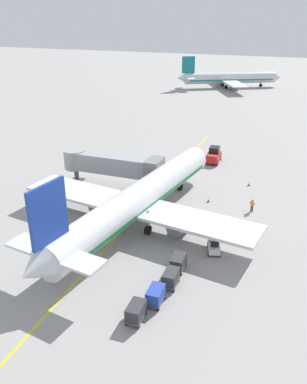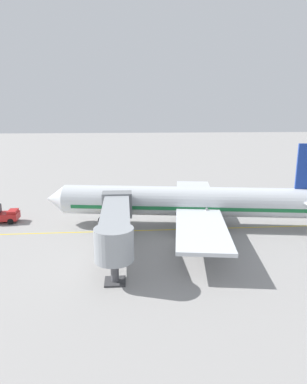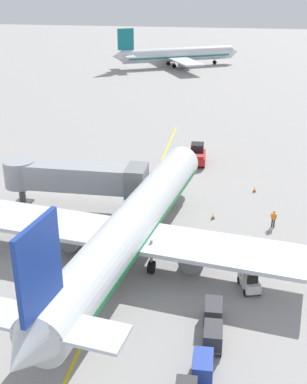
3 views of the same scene
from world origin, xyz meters
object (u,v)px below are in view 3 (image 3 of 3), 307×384
Objects in this scene: baggage_cart_front at (213,311)px; safety_cone_nose_right at (213,216)px; jet_bridge at (75,177)px; baggage_cart_third_in_train at (203,366)px; pushback_tractor at (197,155)px; baggage_tug_lead at (249,281)px; safety_cone_nose_left at (255,189)px; ground_crew_wing_walker at (274,218)px; parked_airliner at (132,226)px; distant_taxiing_airliner at (177,55)px; baggage_cart_second_in_train at (213,336)px.

safety_cone_nose_right is (-0.90, 16.58, -0.66)m from baggage_cart_front.
jet_bridge reaches higher than baggage_cart_third_in_train.
baggage_tug_lead is (6.47, -27.89, -0.39)m from pushback_tractor.
jet_bridge is at bearing -158.88° from safety_cone_nose_left.
ground_crew_wing_walker is (8.93, -16.83, -0.15)m from pushback_tractor.
pushback_tractor is (11.51, 15.60, -2.36)m from jet_bridge.
parked_airliner reaches higher than jet_bridge.
jet_bridge is 5.23× the size of baggage_cart_front.
baggage_tug_lead is at bearing 74.24° from baggage_cart_third_in_train.
baggage_cart_third_in_train is (-0.34, -5.60, 0.00)m from baggage_cart_front.
safety_cone_nose_left is at bearing 82.03° from baggage_cart_front.
ground_crew_wing_walker reaches higher than baggage_tug_lead.
ground_crew_wing_walker is at bearing -77.22° from distant_taxiing_airliner.
safety_cone_nose_right is at bearing -80.77° from distant_taxiing_airliner.
pushback_tractor reaches higher than baggage_cart_front.
jet_bridge is 21.95m from baggage_tug_lead.
ground_crew_wing_walker is (20.44, -1.23, -2.50)m from jet_bridge.
baggage_cart_front is (-2.55, -4.66, 0.24)m from baggage_tug_lead.
safety_cone_nose_right is (-4.29, -7.65, 0.00)m from safety_cone_nose_left.
baggage_tug_lead reaches higher than baggage_cart_front.
baggage_cart_third_in_train is at bearing -104.09° from ground_crew_wing_walker.
ground_crew_wing_walker is at bearing 77.48° from baggage_tug_lead.
distant_taxiing_airliner is (0.09, 88.48, -0.43)m from jet_bridge.
safety_cone_nose_left is (0.84, 19.56, -0.42)m from baggage_tug_lead.
jet_bridge is at bearing -126.42° from pushback_tractor.
distant_taxiing_airliner reaches higher than safety_cone_nose_right.
distant_taxiing_airliner is (-15.00, 111.03, 2.08)m from baggage_cart_third_in_train.
safety_cone_nose_left is 83.39m from distant_taxiing_airliner.
pushback_tractor is at bearing -81.10° from distant_taxiing_airliner.
baggage_cart_third_in_train is 112.06m from distant_taxiing_airliner.
baggage_cart_second_in_train is at bearing -108.33° from baggage_tug_lead.
baggage_cart_third_in_train is at bearing -98.96° from baggage_cart_second_in_train.
parked_airliner is at bearing -98.02° from pushback_tractor.
ground_crew_wing_walker is 92.02m from distant_taxiing_airliner.
baggage_tug_lead is (9.98, -3.01, -2.47)m from parked_airliner.
safety_cone_nose_right is (6.53, 8.90, -2.90)m from parked_airliner.
ground_crew_wing_walker is (5.01, 15.72, 0.00)m from baggage_cart_front.
safety_cone_nose_left is 1.00× the size of safety_cone_nose_right.
ground_crew_wing_walker is at bearing 75.12° from baggage_cart_second_in_train.
baggage_cart_second_in_train is 2.95m from baggage_cart_third_in_train.
baggage_cart_front is at bearing -118.70° from baggage_tug_lead.
pushback_tractor is 7.61× the size of safety_cone_nose_right.
baggage_tug_lead reaches higher than baggage_cart_third_in_train.
baggage_cart_third_in_train is 4.95× the size of safety_cone_nose_left.
safety_cone_nose_right is (-0.56, 22.18, -0.66)m from baggage_cart_third_in_train.
distant_taxiing_airliner is at bearing 98.90° from pushback_tractor.
safety_cone_nose_left is 0.02× the size of distant_taxiing_airliner.
jet_bridge is 20.42m from safety_cone_nose_left.
jet_bridge is 27.25m from baggage_cart_third_in_train.
safety_cone_nose_right is at bearing 53.76° from parked_airliner.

